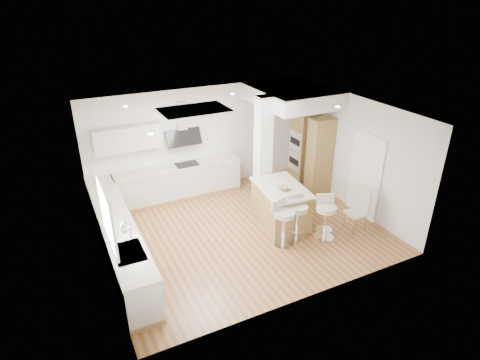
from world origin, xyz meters
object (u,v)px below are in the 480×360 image
dining_chair (360,207)px  bar_stool_a (283,221)px  bar_stool_c (325,215)px  bar_stool_b (297,215)px  peninsula (280,204)px

dining_chair → bar_stool_a: bearing=174.6°
bar_stool_a → bar_stool_c: bar_stool_a is taller
bar_stool_c → bar_stool_b: bearing=176.6°
bar_stool_a → bar_stool_b: size_ratio=1.02×
bar_stool_a → bar_stool_c: (0.96, -0.19, -0.02)m
bar_stool_c → dining_chair: (0.93, -0.05, -0.01)m
dining_chair → peninsula: bearing=145.2°
peninsula → bar_stool_a: size_ratio=1.54×
bar_stool_a → bar_stool_c: size_ratio=1.03×
bar_stool_b → dining_chair: size_ratio=0.97×
bar_stool_b → bar_stool_c: size_ratio=1.01×
bar_stool_a → dining_chair: dining_chair is taller
bar_stool_c → bar_stool_a: bearing=-167.1°
peninsula → dining_chair: dining_chair is taller
peninsula → dining_chair: bearing=-30.7°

